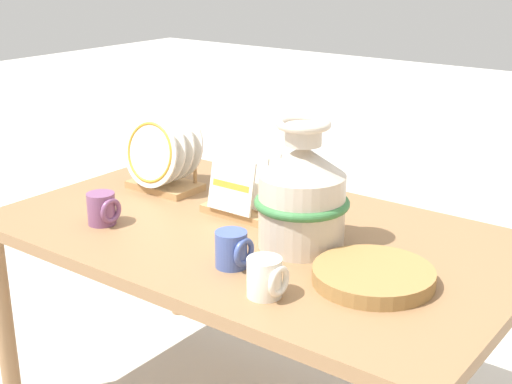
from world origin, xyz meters
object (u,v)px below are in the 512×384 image
Objects in this scene: dish_rack_square_plates at (245,198)px; mug_plum_glaze at (102,209)px; dish_rack_round_plates at (162,160)px; mug_cobalt_glaze at (233,250)px; ceramic_vase at (302,194)px; mug_cream_glaze at (266,278)px; wicker_charger_stack at (373,276)px.

dish_rack_square_plates is 2.53× the size of mug_plum_glaze.
dish_rack_round_plates reaches higher than mug_plum_glaze.
ceramic_vase is at bearing 73.30° from mug_cobalt_glaze.
dish_rack_round_plates is at bearing 177.81° from dish_rack_square_plates.
mug_plum_glaze is 0.63m from mug_cream_glaze.
ceramic_vase is 1.38× the size of dish_rack_round_plates.
wicker_charger_stack is 3.15× the size of mug_cobalt_glaze.
dish_rack_round_plates is at bearing 169.23° from ceramic_vase.
dish_rack_round_plates is 0.34m from dish_rack_square_plates.
mug_cobalt_glaze is 0.47m from mug_plum_glaze.
mug_cobalt_glaze is at bearing -30.61° from dish_rack_round_plates.
dish_rack_square_plates reaches higher than mug_plum_glaze.
dish_rack_square_plates is 2.53× the size of mug_cobalt_glaze.
ceramic_vase is 3.71× the size of mug_plum_glaze.
mug_plum_glaze is 1.00× the size of mug_cream_glaze.
dish_rack_round_plates is 0.63m from mug_cobalt_glaze.
mug_plum_glaze is at bearing -170.99° from wicker_charger_stack.
mug_plum_glaze and mug_cream_glaze have the same top height.
wicker_charger_stack is 0.34m from mug_cobalt_glaze.
mug_cream_glaze is (0.16, -0.08, 0.00)m from mug_cobalt_glaze.
ceramic_vase is 0.31m from mug_cream_glaze.
dish_rack_square_plates is 0.80× the size of wicker_charger_stack.
ceramic_vase is at bearing -10.77° from dish_rack_round_plates.
dish_rack_square_plates is at bearing 132.94° from mug_cream_glaze.
mug_plum_glaze is at bearing -76.74° from dish_rack_round_plates.
ceramic_vase reaches higher than mug_cream_glaze.
mug_cream_glaze is at bearing -47.06° from dish_rack_square_plates.
mug_plum_glaze reaches higher than wicker_charger_stack.
mug_cobalt_glaze is at bearing 153.76° from mug_cream_glaze.
dish_rack_square_plates is 0.40m from mug_plum_glaze.
dish_rack_square_plates reaches higher than mug_cobalt_glaze.
dish_rack_round_plates is 0.33m from mug_plum_glaze.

